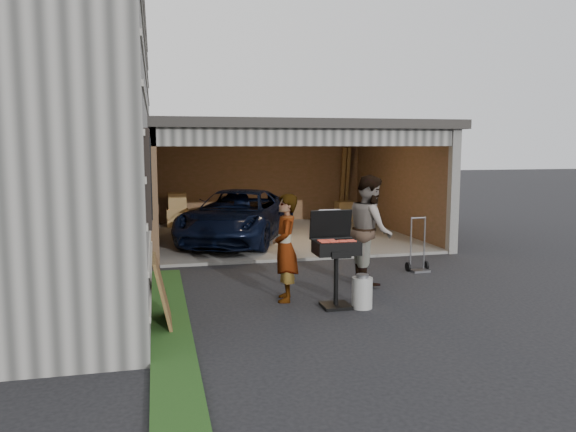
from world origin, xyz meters
name	(u,v)px	position (x,y,z in m)	size (l,w,h in m)	color
ground	(331,312)	(0.00, 0.00, 0.00)	(80.00, 80.00, 0.00)	black
groundcover_strip	(173,347)	(-2.25, -1.00, 0.03)	(0.50, 8.00, 0.06)	#193814
garage	(280,164)	(0.76, 6.79, 1.87)	(6.80, 6.30, 2.90)	#605E59
minivan	(238,218)	(-0.49, 5.83, 0.61)	(2.04, 4.42, 1.23)	black
woman	(285,248)	(-0.50, 0.74, 0.82)	(0.60, 0.39, 1.64)	#AAC7D6
man	(370,229)	(1.16, 1.48, 0.93)	(0.91, 0.71, 1.86)	#513220
bbq_grill	(335,251)	(0.13, 0.24, 0.84)	(0.63, 0.56, 1.41)	black
propane_tank	(362,293)	(0.50, 0.09, 0.23)	(0.30, 0.30, 0.45)	#ADADA9
plywood_panel	(163,292)	(-2.34, -0.12, 0.46)	(0.04, 0.84, 0.94)	#4E301B
hand_truck	(418,261)	(2.40, 2.11, 0.20)	(0.43, 0.33, 1.03)	slate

